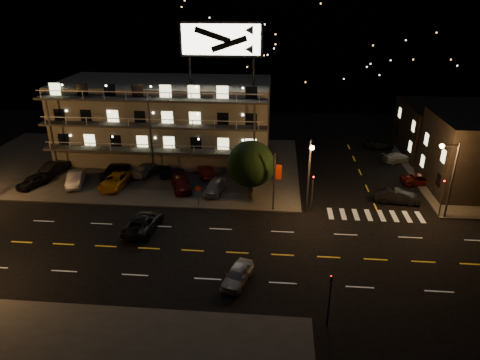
# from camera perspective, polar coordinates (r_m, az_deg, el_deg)

# --- Properties ---
(ground) EXTENTS (140.00, 140.00, 0.00)m
(ground) POSITION_cam_1_polar(r_m,az_deg,el_deg) (38.58, -3.37, -9.51)
(ground) COLOR black
(ground) RESTS_ON ground
(curb_nw) EXTENTS (44.00, 24.00, 0.15)m
(curb_nw) POSITION_cam_1_polar(r_m,az_deg,el_deg) (59.18, -14.12, 2.05)
(curb_nw) COLOR #353633
(curb_nw) RESTS_ON ground
(curb_ne) EXTENTS (16.00, 24.00, 0.15)m
(curb_ne) POSITION_cam_1_polar(r_m,az_deg,el_deg) (61.32, 28.66, 0.54)
(curb_ne) COLOR #353633
(curb_ne) RESTS_ON ground
(motel) EXTENTS (28.00, 13.80, 18.10)m
(motel) POSITION_cam_1_polar(r_m,az_deg,el_deg) (59.92, -9.74, 8.01)
(motel) COLOR gray
(motel) RESTS_ON ground
(side_bldg_back) EXTENTS (14.06, 12.00, 7.00)m
(side_bldg_back) POSITION_cam_1_polar(r_m,az_deg,el_deg) (67.26, 26.74, 5.88)
(side_bldg_back) COLOR black
(side_bldg_back) RESTS_ON ground
(hill_backdrop) EXTENTS (120.00, 25.00, 24.00)m
(hill_backdrop) POSITION_cam_1_polar(r_m,az_deg,el_deg) (101.80, -1.25, 18.15)
(hill_backdrop) COLOR black
(hill_backdrop) RESTS_ON ground
(streetlight_nc) EXTENTS (0.44, 1.92, 8.00)m
(streetlight_nc) POSITION_cam_1_polar(r_m,az_deg,el_deg) (43.14, 9.25, 1.36)
(streetlight_nc) COLOR #2D2D30
(streetlight_nc) RESTS_ON ground
(streetlight_ne) EXTENTS (1.92, 0.44, 8.00)m
(streetlight_ne) POSITION_cam_1_polar(r_m,az_deg,el_deg) (46.58, 26.17, 0.85)
(streetlight_ne) COLOR #2D2D30
(streetlight_ne) RESTS_ON ground
(signal_nw) EXTENTS (0.20, 0.27, 4.60)m
(signal_nw) POSITION_cam_1_polar(r_m,az_deg,el_deg) (44.64, 9.65, -1.24)
(signal_nw) COLOR #2D2D30
(signal_nw) RESTS_ON ground
(signal_sw) EXTENTS (0.20, 0.27, 4.60)m
(signal_sw) POSITION_cam_1_polar(r_m,az_deg,el_deg) (30.09, 11.87, -14.84)
(signal_sw) COLOR #2D2D30
(signal_sw) RESTS_ON ground
(signal_ne) EXTENTS (0.27, 0.20, 4.60)m
(signal_ne) POSITION_cam_1_polar(r_m,az_deg,el_deg) (47.58, 25.43, -1.71)
(signal_ne) COLOR #2D2D30
(signal_ne) RESTS_ON ground
(banner_north) EXTENTS (0.83, 0.16, 6.40)m
(banner_north) POSITION_cam_1_polar(r_m,az_deg,el_deg) (44.02, 4.65, -0.10)
(banner_north) COLOR #2D2D30
(banner_north) RESTS_ON ground
(stop_sign) EXTENTS (0.91, 0.11, 2.61)m
(stop_sign) POSITION_cam_1_polar(r_m,az_deg,el_deg) (45.61, -5.63, -1.63)
(stop_sign) COLOR #2D2D30
(stop_sign) RESTS_ON ground
(tree) EXTENTS (5.27, 5.07, 6.63)m
(tree) POSITION_cam_1_polar(r_m,az_deg,el_deg) (46.11, 1.42, 1.99)
(tree) COLOR black
(tree) RESTS_ON curb_nw
(lot_car_0) EXTENTS (3.07, 4.51, 1.43)m
(lot_car_0) POSITION_cam_1_polar(r_m,az_deg,el_deg) (55.89, -25.85, -0.09)
(lot_car_0) COLOR black
(lot_car_0) RESTS_ON curb_nw
(lot_car_1) EXTENTS (2.81, 4.95, 1.54)m
(lot_car_1) POSITION_cam_1_polar(r_m,az_deg,el_deg) (54.30, -21.12, 0.14)
(lot_car_1) COLOR #9A9AA0
(lot_car_1) RESTS_ON curb_nw
(lot_car_2) EXTENTS (2.86, 5.41, 1.45)m
(lot_car_2) POSITION_cam_1_polar(r_m,az_deg,el_deg) (52.32, -16.32, -0.12)
(lot_car_2) COLOR #C58612
(lot_car_2) RESTS_ON curb_nw
(lot_car_3) EXTENTS (3.60, 5.31, 1.43)m
(lot_car_3) POSITION_cam_1_polar(r_m,az_deg,el_deg) (50.09, -7.87, -0.43)
(lot_car_3) COLOR #50100B
(lot_car_3) RESTS_ON curb_nw
(lot_car_4) EXTENTS (2.36, 4.57, 1.49)m
(lot_car_4) POSITION_cam_1_polar(r_m,az_deg,el_deg) (48.83, -3.39, -0.86)
(lot_car_4) COLOR #9A9AA0
(lot_car_4) RESTS_ON curb_nw
(lot_car_5) EXTENTS (2.56, 4.79, 1.50)m
(lot_car_5) POSITION_cam_1_polar(r_m,az_deg,el_deg) (59.11, -23.40, 1.61)
(lot_car_5) COLOR black
(lot_car_5) RESTS_ON curb_nw
(lot_car_6) EXTENTS (2.50, 5.28, 1.46)m
(lot_car_6) POSITION_cam_1_polar(r_m,az_deg,el_deg) (55.53, -16.37, 1.26)
(lot_car_6) COLOR black
(lot_car_6) RESTS_ON curb_nw
(lot_car_7) EXTENTS (3.34, 5.33, 1.44)m
(lot_car_7) POSITION_cam_1_polar(r_m,az_deg,el_deg) (55.03, -12.33, 1.48)
(lot_car_7) COLOR #9A9AA0
(lot_car_7) RESTS_ON curb_nw
(lot_car_8) EXTENTS (2.64, 4.10, 1.30)m
(lot_car_8) POSITION_cam_1_polar(r_m,az_deg,el_deg) (54.26, -9.94, 1.27)
(lot_car_8) COLOR black
(lot_car_8) RESTS_ON curb_nw
(lot_car_9) EXTENTS (2.86, 4.37, 1.36)m
(lot_car_9) POSITION_cam_1_polar(r_m,az_deg,el_deg) (53.25, -4.62, 1.16)
(lot_car_9) COLOR #50100B
(lot_car_9) RESTS_ON curb_nw
(side_car_0) EXTENTS (4.83, 2.11, 1.55)m
(side_car_0) POSITION_cam_1_polar(r_m,az_deg,el_deg) (49.71, 20.28, -2.06)
(side_car_0) COLOR black
(side_car_0) RESTS_ON ground
(side_car_1) EXTENTS (4.76, 2.76, 1.25)m
(side_car_1) POSITION_cam_1_polar(r_m,az_deg,el_deg) (55.69, 22.88, 0.09)
(side_car_1) COLOR #50100B
(side_car_1) RESTS_ON ground
(side_car_2) EXTENTS (4.86, 3.18, 1.31)m
(side_car_2) POSITION_cam_1_polar(r_m,az_deg,el_deg) (61.99, 20.41, 2.81)
(side_car_2) COLOR #9A9AA0
(side_car_2) RESTS_ON ground
(side_car_3) EXTENTS (4.46, 1.93, 1.50)m
(side_car_3) POSITION_cam_1_polar(r_m,az_deg,el_deg) (66.73, 17.99, 4.66)
(side_car_3) COLOR black
(side_car_3) RESTS_ON ground
(road_car_east) EXTENTS (2.69, 4.33, 1.38)m
(road_car_east) POSITION_cam_1_polar(r_m,az_deg,el_deg) (34.52, -0.36, -12.52)
(road_car_east) COLOR #9A9AA0
(road_car_east) RESTS_ON ground
(road_car_west) EXTENTS (3.17, 5.81, 1.54)m
(road_car_west) POSITION_cam_1_polar(r_m,az_deg,el_deg) (42.46, -12.79, -5.58)
(road_car_west) COLOR black
(road_car_west) RESTS_ON ground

